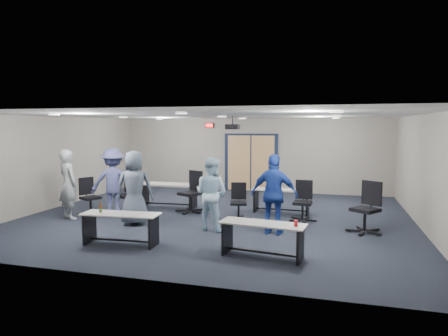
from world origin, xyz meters
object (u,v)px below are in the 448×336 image
(chair_back_d, at_px, (303,201))
(person_gray, at_px, (68,184))
(table_back_left, at_px, (169,191))
(person_lightblue, at_px, (211,194))
(person_back, at_px, (113,182))
(table_front_right, at_px, (263,234))
(table_back_right, at_px, (281,197))
(chair_back_a, at_px, (125,194))
(person_plaid, at_px, (134,188))
(chair_loose_right, at_px, (365,208))
(chair_back_c, at_px, (239,202))
(person_navy, at_px, (274,194))
(table_front_left, at_px, (121,223))
(chair_loose_left, at_px, (90,196))
(chair_back_b, at_px, (190,192))

(chair_back_d, bearing_deg, person_gray, -163.77)
(table_back_left, xyz_separation_m, person_gray, (-1.92, -2.11, 0.43))
(table_back_left, bearing_deg, person_lightblue, -50.00)
(person_gray, distance_m, person_back, 1.14)
(table_front_right, relative_size, table_back_right, 0.99)
(chair_back_a, height_order, person_plaid, person_plaid)
(table_back_left, distance_m, person_gray, 2.89)
(table_back_left, distance_m, chair_loose_right, 5.66)
(chair_back_c, bearing_deg, chair_back_d, -3.84)
(table_front_right, height_order, person_navy, person_navy)
(table_front_left, xyz_separation_m, chair_loose_left, (-2.24, 2.29, 0.06))
(chair_back_d, height_order, person_plaid, person_plaid)
(person_lightblue, bearing_deg, person_plaid, 17.22)
(person_gray, xyz_separation_m, person_plaid, (1.95, -0.09, 0.00))
(chair_loose_left, xyz_separation_m, chair_loose_right, (7.12, -0.01, 0.08))
(table_back_left, xyz_separation_m, chair_back_d, (4.00, -0.78, 0.03))
(table_front_left, distance_m, chair_loose_right, 5.38)
(chair_back_c, distance_m, chair_back_d, 1.64)
(table_front_right, xyz_separation_m, table_back_right, (-0.16, 3.91, 0.01))
(table_front_left, height_order, person_gray, person_gray)
(table_front_left, bearing_deg, person_plaid, 104.74)
(person_gray, bearing_deg, table_back_left, -104.74)
(table_back_right, height_order, chair_back_b, chair_back_b)
(chair_loose_left, relative_size, person_lightblue, 0.59)
(table_back_left, relative_size, chair_loose_right, 1.51)
(chair_back_a, distance_m, chair_back_c, 3.24)
(person_navy, bearing_deg, chair_back_d, -104.44)
(chair_back_b, bearing_deg, table_back_right, 39.45)
(person_plaid, bearing_deg, person_gray, -21.33)
(person_plaid, relative_size, person_back, 1.00)
(table_front_right, xyz_separation_m, table_back_left, (-3.51, 3.81, 0.04))
(table_back_right, bearing_deg, chair_loose_right, -35.72)
(chair_back_a, height_order, chair_back_d, same)
(table_front_right, relative_size, person_navy, 0.91)
(table_back_right, distance_m, chair_loose_left, 5.27)
(chair_loose_right, bearing_deg, chair_back_c, -153.50)
(chair_loose_left, bearing_deg, person_back, -52.31)
(chair_back_c, relative_size, chair_loose_right, 0.81)
(person_back, bearing_deg, chair_back_b, -177.90)
(person_back, bearing_deg, chair_back_d, 164.51)
(person_lightblue, height_order, person_navy, person_navy)
(table_front_right, bearing_deg, chair_back_c, 119.33)
(chair_back_c, distance_m, person_gray, 4.46)
(chair_loose_right, bearing_deg, table_back_right, 178.06)
(table_back_right, bearing_deg, person_back, -158.56)
(chair_back_d, bearing_deg, table_back_left, 172.53)
(table_front_left, relative_size, table_back_right, 0.98)
(table_back_left, height_order, chair_back_a, chair_back_a)
(table_front_left, distance_m, person_back, 2.91)
(table_front_left, bearing_deg, person_back, 119.95)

